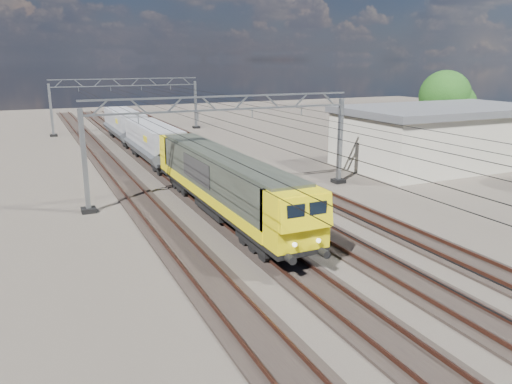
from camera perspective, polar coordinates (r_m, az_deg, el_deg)
name	(u,v)px	position (r m, az deg, el deg)	size (l,w,h in m)	color
ground	(250,211)	(32.29, -0.73, -2.16)	(160.00, 160.00, 0.00)	black
track_outer_west	(158,222)	(30.43, -11.12, -3.37)	(2.60, 140.00, 0.30)	black
track_loco	(221,214)	(31.54, -4.05, -2.47)	(2.60, 140.00, 0.30)	black
track_inner_east	(277,206)	(33.09, 2.43, -1.61)	(2.60, 140.00, 0.30)	black
track_outer_east	(328,199)	(35.04, 8.26, -0.82)	(2.60, 140.00, 0.30)	black
catenary_gantry_mid	(226,142)	(35.01, -3.44, 5.73)	(19.90, 0.90, 7.11)	gray
catenary_gantry_far	(127,103)	(69.57, -14.51, 9.83)	(19.90, 0.90, 7.11)	gray
overhead_wires	(206,110)	(38.50, -5.69, 9.28)	(12.03, 140.00, 0.53)	black
locomotive	(222,180)	(30.59, -3.87, 1.36)	(2.76, 21.10, 3.62)	black
hopper_wagon_lead	(154,141)	(47.27, -11.63, 5.78)	(3.38, 13.00, 3.25)	black
hopper_wagon_mid	(125,123)	(61.06, -14.77, 7.59)	(3.38, 13.00, 3.25)	black
industrial_shed	(442,136)	(49.09, 20.44, 6.06)	(18.60, 10.60, 5.40)	beige
tree_far	(448,98)	(60.15, 21.11, 9.98)	(5.99, 5.59, 8.39)	#3E2B1C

